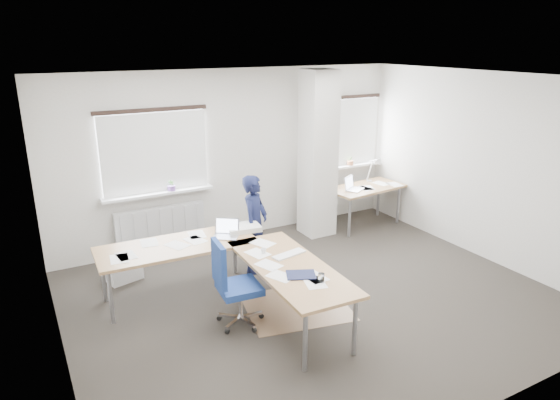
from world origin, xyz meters
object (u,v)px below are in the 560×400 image
desk_main (234,256)px  person (255,224)px  desk_side (366,189)px  task_chair (237,302)px

desk_main → person: (0.69, 0.84, 0.02)m
desk_main → person: 1.09m
desk_main → desk_side: 3.57m
task_chair → person: bearing=60.9°
desk_main → desk_side: (3.23, 1.53, -0.01)m
desk_side → person: bearing=-170.9°
task_chair → person: (0.85, 1.23, 0.42)m
desk_main → task_chair: task_chair is taller
desk_side → desk_main: bearing=-160.8°
desk_side → task_chair: (-3.38, -1.92, -0.39)m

